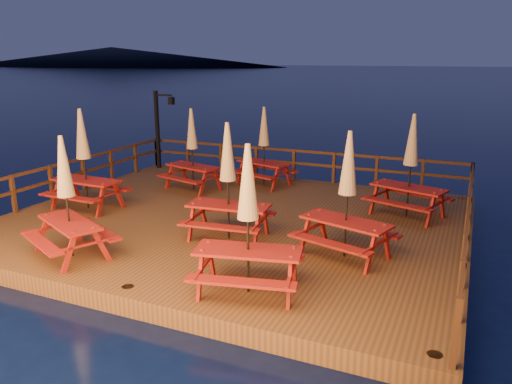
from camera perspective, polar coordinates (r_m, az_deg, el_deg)
ground at (r=13.80m, az=-2.53°, el=-4.56°), size 500.00×500.00×0.00m
deck at (r=13.74m, az=-2.54°, el=-3.77°), size 12.00×10.00×0.40m
deck_piles at (r=13.91m, az=-2.51°, el=-5.72°), size 11.44×9.44×1.40m
railing at (r=15.01m, az=0.42°, el=1.73°), size 11.80×9.75×1.10m
lamp_post at (r=19.82m, az=-10.86°, el=7.80°), size 0.85×0.18×3.00m
headland_left at (r=261.04m, az=-16.15°, el=14.64°), size 180.00×84.00×9.00m
picnic_table_0 at (r=14.06m, az=17.24°, el=3.04°), size 2.38×2.16×2.82m
picnic_table_1 at (r=11.80m, az=-3.22°, el=1.44°), size 2.14×1.83×2.81m
picnic_table_2 at (r=16.43m, az=-7.30°, el=5.01°), size 2.19×1.96×2.67m
picnic_table_3 at (r=10.83m, az=10.39°, el=-0.13°), size 2.33×2.09×2.79m
picnic_table_4 at (r=9.01m, az=-0.93°, el=-2.94°), size 2.28×2.02×2.81m
picnic_table_5 at (r=11.44m, az=-20.85°, el=-0.35°), size 2.36×2.19×2.69m
picnic_table_6 at (r=14.97m, az=-19.09°, el=3.72°), size 2.06×1.71×2.88m
picnic_table_7 at (r=16.89m, az=0.92°, el=5.40°), size 2.23×2.01×2.67m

